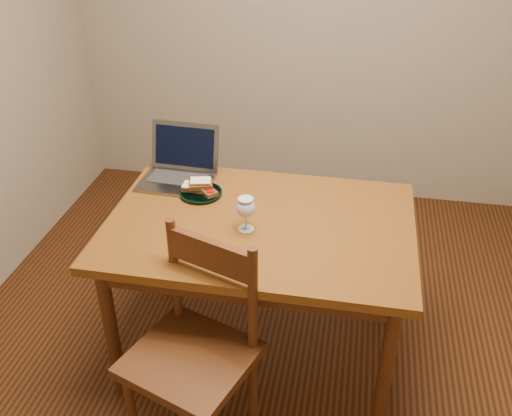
% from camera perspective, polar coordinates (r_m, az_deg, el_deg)
% --- Properties ---
extents(floor, '(3.20, 3.20, 0.02)m').
position_cam_1_polar(floor, '(2.92, 2.04, -13.57)').
color(floor, black).
rests_on(floor, ground).
extents(back_wall, '(3.20, 0.02, 2.60)m').
position_cam_1_polar(back_wall, '(3.73, 6.56, 19.75)').
color(back_wall, gray).
rests_on(back_wall, floor).
extents(table, '(1.30, 0.90, 0.74)m').
position_cam_1_polar(table, '(2.47, 0.39, -3.02)').
color(table, '#4B280C').
rests_on(table, floor).
extents(chair, '(0.55, 0.54, 0.47)m').
position_cam_1_polar(chair, '(2.21, -6.29, -13.36)').
color(chair, '#3B1E0C').
rests_on(chair, floor).
extents(plate, '(0.20, 0.20, 0.02)m').
position_cam_1_polar(plate, '(2.62, -5.54, 1.49)').
color(plate, black).
rests_on(plate, table).
extents(sandwich_cheese, '(0.11, 0.07, 0.03)m').
position_cam_1_polar(sandwich_cheese, '(2.63, -6.20, 2.13)').
color(sandwich_cheese, '#381E0C').
rests_on(sandwich_cheese, plate).
extents(sandwich_tomato, '(0.10, 0.10, 0.03)m').
position_cam_1_polar(sandwich_tomato, '(2.60, -4.82, 1.75)').
color(sandwich_tomato, '#381E0C').
rests_on(sandwich_tomato, plate).
extents(sandwich_top, '(0.12, 0.09, 0.03)m').
position_cam_1_polar(sandwich_top, '(2.60, -5.56, 2.44)').
color(sandwich_top, '#381E0C').
rests_on(sandwich_top, plate).
extents(milk_glass, '(0.08, 0.08, 0.15)m').
position_cam_1_polar(milk_glass, '(2.33, -1.03, -0.62)').
color(milk_glass, white).
rests_on(milk_glass, table).
extents(laptop, '(0.35, 0.32, 0.24)m').
position_cam_1_polar(laptop, '(2.76, -7.59, 4.27)').
color(laptop, slate).
rests_on(laptop, table).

